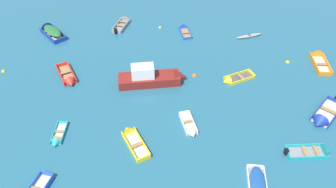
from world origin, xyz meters
name	(u,v)px	position (x,y,z in m)	size (l,w,h in m)	color
rowboat_deep_blue_outer_right	(50,30)	(-13.47, 31.98, 0.39)	(3.86, 4.29, 1.41)	beige
rowboat_turquoise_near_camera	(318,151)	(11.39, 13.46, 0.17)	(3.76, 1.36, 1.16)	gray
rowboat_blue_outer_left	(184,29)	(2.21, 32.30, 0.13)	(1.41, 3.14, 0.94)	#99754C
kayak_grey_back_row_center	(249,36)	(9.64, 30.53, 0.15)	(3.25, 1.43, 0.31)	gray
rowboat_yellow_back_row_left	(131,136)	(-3.11, 15.39, 0.18)	(2.59, 3.79, 1.05)	beige
motor_launch_maroon_midfield_left	(153,77)	(-1.34, 22.41, 0.67)	(6.68, 2.32, 2.31)	maroon
rowboat_orange_far_left	(318,58)	(15.88, 25.83, 0.20)	(1.68, 4.14, 1.26)	beige
rowboat_red_midfield_right	(69,79)	(-9.58, 22.93, 0.21)	(2.73, 3.95, 1.10)	#99754C
rowboat_deep_blue_far_back	(322,119)	(13.00, 16.94, 0.19)	(3.95, 4.09, 1.40)	beige
rowboat_turquoise_far_right	(57,140)	(-9.02, 15.26, 0.12)	(1.00, 2.76, 0.80)	beige
rowboat_white_near_right	(191,129)	(1.74, 16.07, 0.16)	(1.50, 3.03, 0.86)	beige
rowboat_grey_near_left	(124,22)	(-5.05, 34.00, 0.20)	(2.14, 3.83, 1.07)	gray
rowboat_yellow_cluster_outer	(231,80)	(6.17, 22.44, 0.14)	(3.56, 2.40, 1.08)	#4C4C51
mooring_buoy_near_foreground	(4,72)	(-16.47, 24.59, 0.00)	(0.39, 0.39, 0.39)	yellow
mooring_buoy_trailing	(160,28)	(-0.63, 32.93, 0.00)	(0.33, 0.33, 0.33)	yellow
mooring_buoy_between_boats_right	(287,62)	(12.61, 25.42, 0.00)	(0.40, 0.40, 0.40)	yellow
mooring_buoy_far_field	(194,76)	(2.69, 23.37, 0.00)	(0.47, 0.47, 0.47)	orange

